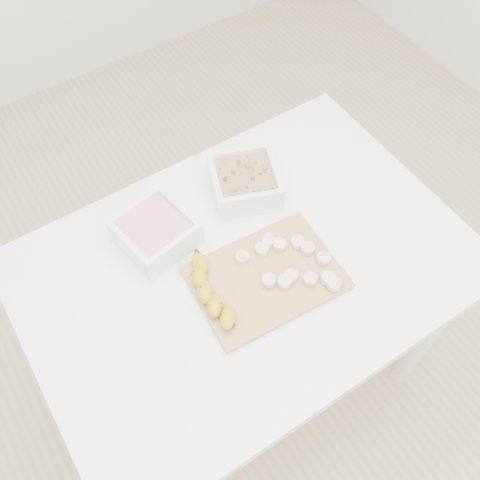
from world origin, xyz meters
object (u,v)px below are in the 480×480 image
cutting_board (266,278)px  banana (212,292)px  bowl_granola (245,181)px  table (247,284)px  bowl_yogurt (156,232)px

cutting_board → banana: (-0.13, 0.02, 0.02)m
bowl_granola → cutting_board: bowl_granola is taller
table → banana: size_ratio=5.21×
bowl_granola → cutting_board: size_ratio=0.64×
table → banana: bearing=-163.6°
banana → cutting_board: bearing=8.6°
table → bowl_yogurt: size_ratio=5.55×
table → cutting_board: 0.12m
cutting_board → bowl_granola: bearing=67.3°
table → bowl_yogurt: bowl_yogurt is taller
bowl_granola → cutting_board: 0.26m
table → bowl_granola: (0.11, 0.18, 0.13)m
banana → bowl_granola: bearing=62.4°
bowl_yogurt → bowl_granola: 0.25m
bowl_yogurt → bowl_granola: bearing=3.0°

